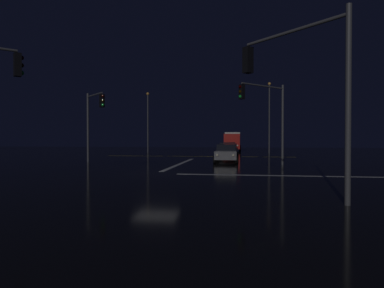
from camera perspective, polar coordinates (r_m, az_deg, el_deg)
name	(u,v)px	position (r m, az deg, el deg)	size (l,w,h in m)	color
ground	(156,175)	(19.77, -6.11, -5.21)	(120.00, 120.00, 0.10)	black
stop_line_north	(180,164)	(27.33, -2.02, -3.39)	(0.35, 13.28, 0.01)	white
centre_line_ns	(198,156)	(38.78, 1.07, -2.12)	(22.00, 0.15, 0.01)	yellow
crosswalk_bar_east	(295,176)	(19.37, 17.18, -5.21)	(13.28, 0.40, 0.01)	white
sedan_gray	(226,153)	(29.18, 5.90, -1.56)	(2.02, 4.33, 1.57)	slate
sedan_black	(229,151)	(35.37, 6.31, -1.12)	(2.02, 4.33, 1.57)	black
sedan_red	(226,149)	(41.78, 5.91, -0.81)	(2.02, 4.33, 1.57)	maroon
sedan_orange	(229,148)	(46.98, 6.37, -0.62)	(2.02, 4.33, 1.57)	#C66014
box_truck	(233,141)	(54.46, 6.93, 0.54)	(2.68, 8.28, 3.08)	red
traffic_signal_se	(298,75)	(12.50, 17.64, 11.10)	(3.31, 3.31, 6.19)	#4C4C51
traffic_signal_ne	(266,108)	(26.01, 12.56, 6.02)	(3.53, 3.53, 6.31)	#4C4C51
traffic_signal_nw	(94,114)	(28.94, -16.43, 4.88)	(2.60, 2.60, 5.97)	#4C4C51
streetlamp_left_far	(148,118)	(50.43, -7.55, 4.46)	(0.44, 0.44, 8.98)	#424247
streetlamp_right_far	(269,113)	(48.71, 13.06, 5.22)	(0.44, 0.44, 10.05)	#424247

